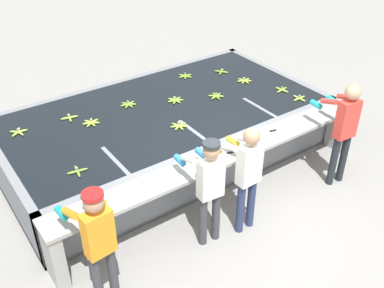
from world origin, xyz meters
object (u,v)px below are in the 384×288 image
at_px(worker_1, 209,183).
at_px(banana_bunch_floating_6, 69,118).
at_px(banana_bunch_floating_9, 175,100).
at_px(banana_bunch_floating_10, 128,104).
at_px(worker_0, 98,238).
at_px(knife_0, 277,130).
at_px(knife_1, 235,152).
at_px(banana_bunch_floating_11, 282,90).
at_px(banana_bunch_floating_3, 244,80).
at_px(banana_bunch_floating_4, 216,96).
at_px(banana_bunch_floating_5, 18,132).
at_px(banana_bunch_floating_12, 221,72).
at_px(banana_bunch_floating_0, 299,98).
at_px(worker_2, 247,171).
at_px(banana_bunch_floating_1, 179,126).
at_px(worker_3, 344,125).
at_px(banana_bunch_floating_8, 91,122).
at_px(banana_bunch_floating_7, 185,76).
at_px(banana_bunch_floating_2, 77,171).

distance_m(worker_1, banana_bunch_floating_6, 2.79).
relative_size(banana_bunch_floating_9, banana_bunch_floating_10, 1.00).
bearing_deg(worker_0, banana_bunch_floating_9, 42.74).
distance_m(knife_0, knife_1, 0.90).
height_order(banana_bunch_floating_11, knife_1, banana_bunch_floating_11).
bearing_deg(banana_bunch_floating_3, worker_0, -150.64).
relative_size(banana_bunch_floating_4, banana_bunch_floating_5, 1.02).
bearing_deg(banana_bunch_floating_9, banana_bunch_floating_4, -23.05).
height_order(banana_bunch_floating_9, banana_bunch_floating_12, same).
bearing_deg(banana_bunch_floating_10, banana_bunch_floating_6, 171.90).
bearing_deg(banana_bunch_floating_5, banana_bunch_floating_4, -13.72).
xyz_separation_m(worker_1, knife_0, (1.69, 0.52, -0.07)).
relative_size(banana_bunch_floating_0, banana_bunch_floating_3, 1.01).
height_order(worker_2, banana_bunch_floating_4, worker_2).
bearing_deg(knife_0, banana_bunch_floating_4, 92.91).
height_order(worker_2, banana_bunch_floating_5, worker_2).
bearing_deg(banana_bunch_floating_1, banana_bunch_floating_10, 105.75).
relative_size(worker_0, knife_0, 4.67).
distance_m(banana_bunch_floating_6, banana_bunch_floating_12, 3.07).
distance_m(worker_3, knife_0, 0.98).
height_order(worker_2, worker_3, worker_3).
bearing_deg(banana_bunch_floating_5, banana_bunch_floating_8, -19.93).
distance_m(banana_bunch_floating_12, knife_1, 2.73).
height_order(banana_bunch_floating_7, knife_0, banana_bunch_floating_7).
distance_m(banana_bunch_floating_2, banana_bunch_floating_9, 2.37).
xyz_separation_m(banana_bunch_floating_4, banana_bunch_floating_12, (0.71, 0.76, 0.00)).
relative_size(banana_bunch_floating_2, knife_0, 0.82).
bearing_deg(banana_bunch_floating_4, worker_2, -117.79).
height_order(worker_0, banana_bunch_floating_1, worker_0).
bearing_deg(worker_0, banana_bunch_floating_8, 67.27).
xyz_separation_m(worker_2, banana_bunch_floating_5, (-2.09, 2.80, -0.08)).
height_order(banana_bunch_floating_2, banana_bunch_floating_4, same).
distance_m(banana_bunch_floating_5, banana_bunch_floating_10, 1.78).
distance_m(banana_bunch_floating_1, banana_bunch_floating_7, 1.84).
bearing_deg(banana_bunch_floating_4, worker_1, -129.78).
bearing_deg(knife_1, worker_2, -114.70).
distance_m(banana_bunch_floating_6, banana_bunch_floating_11, 3.68).
bearing_deg(banana_bunch_floating_1, worker_2, -89.44).
bearing_deg(worker_1, banana_bunch_floating_10, 84.87).
height_order(banana_bunch_floating_2, banana_bunch_floating_5, same).
distance_m(banana_bunch_floating_5, knife_1, 3.26).
distance_m(worker_0, worker_2, 2.10).
xyz_separation_m(worker_0, banana_bunch_floating_0, (4.28, 1.15, -0.09)).
relative_size(banana_bunch_floating_3, banana_bunch_floating_8, 0.99).
bearing_deg(banana_bunch_floating_9, worker_0, -137.26).
distance_m(worker_0, banana_bunch_floating_1, 2.62).
xyz_separation_m(worker_0, banana_bunch_floating_11, (4.27, 1.56, -0.09)).
relative_size(banana_bunch_floating_1, banana_bunch_floating_9, 1.00).
distance_m(worker_1, banana_bunch_floating_11, 3.08).
bearing_deg(banana_bunch_floating_9, banana_bunch_floating_1, -119.68).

